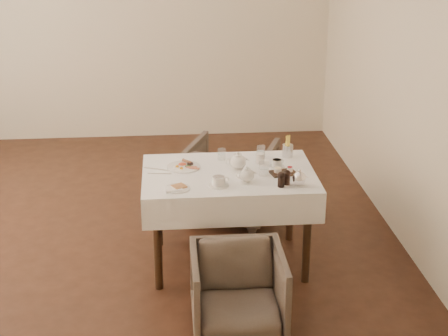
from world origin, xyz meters
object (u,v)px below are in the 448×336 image
armchair_far (230,180)px  teapot_centre (238,161)px  armchair_near (238,291)px  breakfast_plate (184,166)px  table (229,187)px

armchair_far → teapot_centre: 0.92m
armchair_near → teapot_centre: teapot_centre is taller
breakfast_plate → teapot_centre: teapot_centre is taller
breakfast_plate → teapot_centre: size_ratio=1.48×
breakfast_plate → armchair_near: bearing=-87.2°
armchair_far → table: bearing=105.2°
table → breakfast_plate: (-0.33, 0.13, 0.13)m
armchair_near → armchair_far: 1.74m
armchair_near → teapot_centre: size_ratio=3.57×
armchair_far → breakfast_plate: (-0.42, -0.71, 0.42)m
armchair_far → teapot_centre: size_ratio=4.34×
teapot_centre → table: bearing=-144.4°
armchair_far → armchair_near: bearing=107.9°
table → armchair_far: (0.09, 0.84, -0.30)m
breakfast_plate → table: bearing=-36.0°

